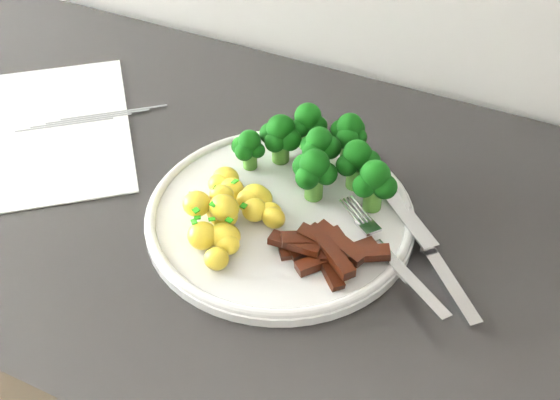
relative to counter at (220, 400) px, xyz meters
The scene contains 8 objects.
counter is the anchor object (origin of this frame).
recipe_paper 0.51m from the counter, behind, with size 0.35×0.36×0.00m.
plate 0.48m from the counter, ahead, with size 0.30×0.30×0.02m.
broccoli 0.52m from the counter, 29.30° to the left, with size 0.20×0.12×0.07m.
potatoes 0.49m from the counter, 30.55° to the right, with size 0.11×0.14×0.04m.
beef_strips 0.51m from the counter, 12.80° to the right, with size 0.12×0.08×0.03m.
fork 0.53m from the counter, ahead, with size 0.16×0.13×0.02m.
knife 0.54m from the counter, ahead, with size 0.17×0.16×0.02m.
Camera 1 is at (0.41, 1.15, 1.46)m, focal length 45.47 mm.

